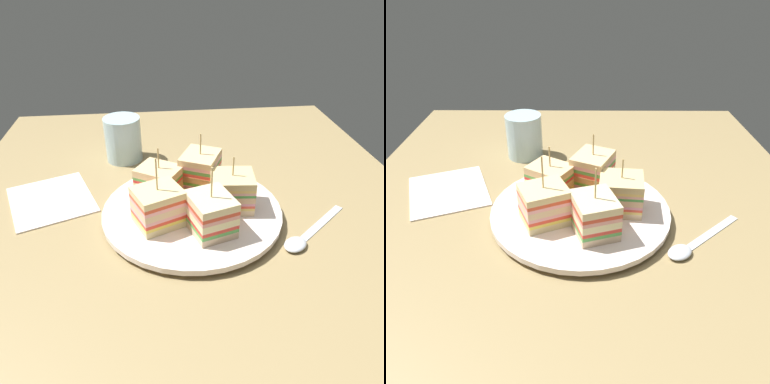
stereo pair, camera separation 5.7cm
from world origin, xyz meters
TOP-DOWN VIEW (x-y plane):
  - ground_plane at (0.00, 0.00)cm, footprint 97.69×79.74cm
  - plate at (0.00, 0.00)cm, footprint 28.10×28.10cm
  - sandwich_wedge_0 at (-0.07, -6.17)cm, footprint 6.58×7.17cm
  - sandwich_wedge_1 at (5.84, -2.01)cm, footprint 8.36×7.84cm
  - sandwich_wedge_2 at (3.84, 4.81)cm, footprint 7.98×8.41cm
  - sandwich_wedge_3 at (-3.24, 5.25)cm, footprint 7.86×8.35cm
  - sandwich_wedge_4 at (-5.83, -2.00)cm, footprint 8.02×7.36cm
  - chip_pile at (0.43, -0.87)cm, footprint 6.59×7.89cm
  - spoon at (-7.81, -15.34)cm, footprint 11.78×13.54cm
  - napkin at (7.33, 23.35)cm, footprint 18.18×17.30cm
  - drinking_glass at (21.69, 11.44)cm, footprint 7.21×7.21cm

SIDE VIEW (x-z plane):
  - ground_plane at x=0.00cm, z-range -1.80..0.00cm
  - napkin at x=7.33cm, z-range 0.00..0.50cm
  - spoon at x=-7.81cm, z-range -0.09..0.91cm
  - plate at x=0.00cm, z-range 0.17..1.79cm
  - chip_pile at x=0.43cm, z-range 1.42..3.51cm
  - drinking_glass at x=21.69cm, z-range -0.66..8.17cm
  - sandwich_wedge_2 at x=3.84cm, z-range -0.11..8.74cm
  - sandwich_wedge_0 at x=-0.07cm, z-range 0.06..8.74cm
  - sandwich_wedge_4 at x=-5.83cm, z-range -0.67..9.62cm
  - sandwich_wedge_3 at x=-3.24cm, z-range -0.86..9.88cm
  - sandwich_wedge_1 at x=5.84cm, z-range -0.17..9.88cm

